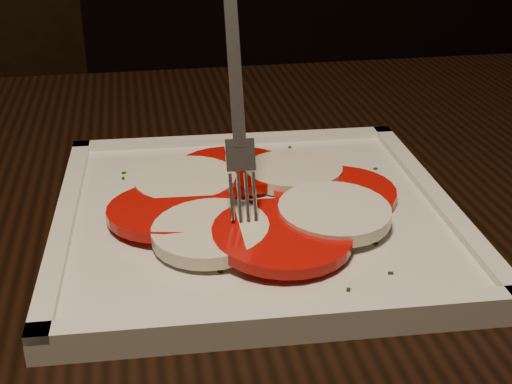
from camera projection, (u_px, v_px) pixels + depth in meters
The scene contains 5 objects.
table at pixel (130, 293), 0.66m from camera, with size 1.26×0.89×0.75m.
chair at pixel (9, 148), 1.30m from camera, with size 0.56×0.56×0.93m.
plate at pixel (256, 218), 0.57m from camera, with size 0.31×0.31×0.01m, color silver.
caprese_salad at pixel (256, 199), 0.56m from camera, with size 0.24×0.25×0.02m.
fork at pixel (234, 83), 0.52m from camera, with size 0.04×0.09×0.17m, color white, non-canonical shape.
Camera 1 is at (-0.29, -0.29, 1.02)m, focal length 50.00 mm.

